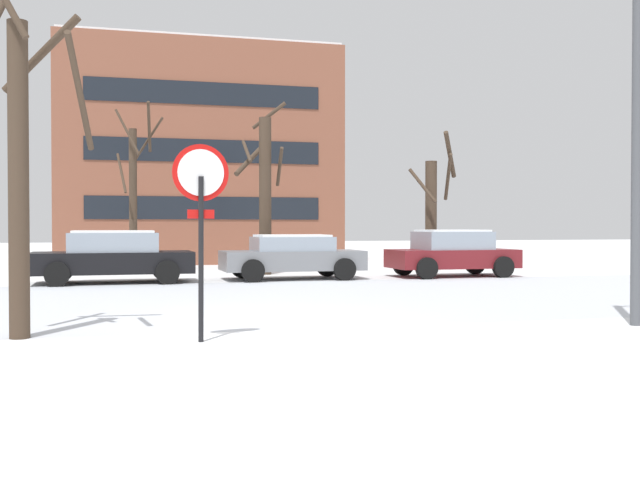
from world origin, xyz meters
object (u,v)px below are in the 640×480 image
(stop_sign, at_px, (201,203))
(parked_car_maroon, at_px, (452,253))
(parked_car_black, at_px, (113,256))
(parked_car_gray, at_px, (292,256))

(stop_sign, relative_size, parked_car_maroon, 0.68)
(stop_sign, xyz_separation_m, parked_car_black, (-1.38, 10.89, -1.13))
(parked_car_gray, xyz_separation_m, parked_car_maroon, (5.01, -0.09, 0.05))
(stop_sign, bearing_deg, parked_car_maroon, 51.69)
(stop_sign, height_order, parked_car_maroon, stop_sign)
(parked_car_black, bearing_deg, parked_car_gray, 1.55)
(stop_sign, distance_m, parked_car_gray, 11.66)
(parked_car_black, height_order, parked_car_maroon, parked_car_maroon)
(parked_car_maroon, bearing_deg, parked_car_black, -179.72)
(stop_sign, height_order, parked_car_black, stop_sign)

